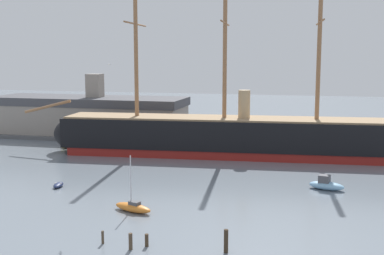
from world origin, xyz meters
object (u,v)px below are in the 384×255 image
(motorboat_far_left, at_px, (68,146))
(mooring_piling_right_pair, at_px, (131,241))
(sailboat_near_centre, at_px, (133,207))
(dockside_warehouse_left, at_px, (89,117))
(dinghy_mid_left, at_px, (58,185))
(mooring_piling_nearest, at_px, (147,240))
(mooring_piling_left_pair, at_px, (226,241))
(tall_ship, at_px, (224,136))
(mooring_piling_midwater, at_px, (103,237))
(motorboat_distant_centre, at_px, (231,143))
(motorboat_alongside_stern, at_px, (326,185))
(seagull_in_flight, at_px, (109,64))

(motorboat_far_left, relative_size, mooring_piling_right_pair, 1.93)
(sailboat_near_centre, distance_m, dockside_warehouse_left, 58.44)
(dinghy_mid_left, height_order, mooring_piling_nearest, mooring_piling_nearest)
(mooring_piling_left_pair, bearing_deg, dinghy_mid_left, 147.12)
(tall_ship, xyz_separation_m, mooring_piling_midwater, (-3.65, -46.09, -3.13))
(motorboat_far_left, xyz_separation_m, dockside_warehouse_left, (-2.15, 14.41, 4.07))
(motorboat_distant_centre, bearing_deg, motorboat_far_left, -163.08)
(mooring_piling_right_pair, xyz_separation_m, dockside_warehouse_left, (-33.62, 61.35, 3.71))
(motorboat_alongside_stern, distance_m, mooring_piling_nearest, 31.14)
(motorboat_distant_centre, distance_m, mooring_piling_nearest, 55.40)
(mooring_piling_midwater, bearing_deg, dinghy_mid_left, 129.25)
(mooring_piling_left_pair, xyz_separation_m, seagull_in_flight, (-16.77, 12.32, 16.27))
(tall_ship, relative_size, mooring_piling_left_pair, 31.78)
(motorboat_alongside_stern, height_order, motorboat_distant_centre, motorboat_alongside_stern)
(sailboat_near_centre, relative_size, mooring_piling_midwater, 5.17)
(dinghy_mid_left, distance_m, dockside_warehouse_left, 45.10)
(mooring_piling_nearest, distance_m, mooring_piling_midwater, 4.48)
(mooring_piling_right_pair, height_order, dockside_warehouse_left, dockside_warehouse_left)
(sailboat_near_centre, xyz_separation_m, dockside_warehouse_left, (-29.64, 50.21, 3.96))
(motorboat_alongside_stern, distance_m, mooring_piling_midwater, 34.13)
(motorboat_alongside_stern, bearing_deg, motorboat_distant_centre, 122.00)
(sailboat_near_centre, relative_size, dinghy_mid_left, 2.40)
(motorboat_alongside_stern, distance_m, dockside_warehouse_left, 62.54)
(sailboat_near_centre, bearing_deg, tall_ship, 82.97)
(seagull_in_flight, bearing_deg, motorboat_distant_centre, 79.60)
(motorboat_distant_centre, bearing_deg, mooring_piling_right_pair, -90.10)
(mooring_piling_nearest, xyz_separation_m, dockside_warehouse_left, (-34.85, 60.19, 3.90))
(motorboat_distant_centre, bearing_deg, mooring_piling_midwater, -93.42)
(mooring_piling_nearest, bearing_deg, mooring_piling_left_pair, 2.51)
(tall_ship, bearing_deg, motorboat_alongside_stern, -47.55)
(tall_ship, bearing_deg, motorboat_distant_centre, 91.88)
(mooring_piling_right_pair, bearing_deg, motorboat_far_left, 123.84)
(motorboat_far_left, distance_m, mooring_piling_left_pair, 60.87)
(motorboat_alongside_stern, relative_size, mooring_piling_midwater, 3.95)
(motorboat_alongside_stern, bearing_deg, mooring_piling_right_pair, -124.42)
(mooring_piling_left_pair, xyz_separation_m, dockside_warehouse_left, (-42.65, 59.85, 3.39))
(mooring_piling_midwater, bearing_deg, seagull_in_flight, 109.02)
(tall_ship, distance_m, sailboat_near_centre, 36.12)
(sailboat_near_centre, bearing_deg, mooring_piling_midwater, -85.88)
(motorboat_alongside_stern, xyz_separation_m, mooring_piling_midwater, (-21.77, -26.29, -0.06))
(motorboat_distant_centre, bearing_deg, mooring_piling_nearest, -88.83)
(sailboat_near_centre, bearing_deg, mooring_piling_right_pair, -70.34)
(tall_ship, distance_m, mooring_piling_midwater, 46.34)
(motorboat_alongside_stern, relative_size, mooring_piling_left_pair, 2.29)
(motorboat_far_left, bearing_deg, tall_ship, -0.17)
(dinghy_mid_left, relative_size, motorboat_far_left, 0.90)
(motorboat_alongside_stern, distance_m, seagull_in_flight, 33.82)
(tall_ship, xyz_separation_m, seagull_in_flight, (-8.16, -33.02, 13.62))
(dinghy_mid_left, height_order, mooring_piling_left_pair, mooring_piling_left_pair)
(dinghy_mid_left, relative_size, seagull_in_flight, 2.33)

